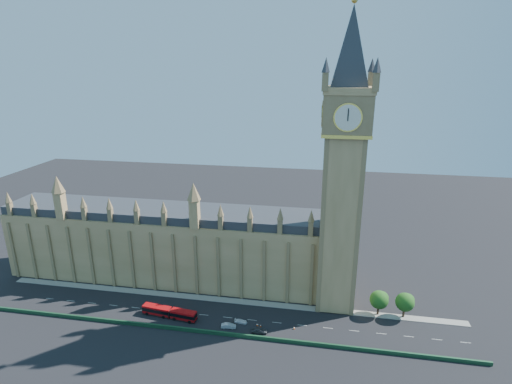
% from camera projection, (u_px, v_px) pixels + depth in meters
% --- Properties ---
extents(ground, '(400.00, 400.00, 0.00)m').
position_uv_depth(ground, '(216.00, 316.00, 129.73)').
color(ground, black).
rests_on(ground, ground).
extents(palace_westminster, '(120.00, 20.00, 28.00)m').
position_uv_depth(palace_westminster, '(166.00, 243.00, 150.27)').
color(palace_westminster, '#9B7D4B').
rests_on(palace_westminster, ground).
extents(elizabeth_tower, '(20.59, 20.59, 105.00)m').
position_uv_depth(elizabeth_tower, '(345.00, 146.00, 120.21)').
color(elizabeth_tower, '#9B7D4B').
rests_on(elizabeth_tower, ground).
extents(bridge_parapet, '(160.00, 0.60, 1.20)m').
position_uv_depth(bridge_parapet, '(208.00, 332.00, 121.09)').
color(bridge_parapet, '#1E4C2D').
rests_on(bridge_parapet, ground).
extents(kerb_north, '(160.00, 3.00, 0.16)m').
position_uv_depth(kerb_north, '(223.00, 300.00, 138.62)').
color(kerb_north, gray).
rests_on(kerb_north, ground).
extents(tree_east_near, '(6.00, 6.00, 8.50)m').
position_uv_depth(tree_east_near, '(380.00, 299.00, 128.99)').
color(tree_east_near, '#382619').
rests_on(tree_east_near, ground).
extents(tree_east_far, '(6.00, 6.00, 8.50)m').
position_uv_depth(tree_east_far, '(406.00, 302.00, 127.69)').
color(tree_east_far, '#382619').
rests_on(tree_east_far, ground).
extents(red_bus, '(18.66, 4.86, 3.14)m').
position_uv_depth(red_bus, '(169.00, 312.00, 128.84)').
color(red_bus, '#AE0B0E').
rests_on(red_bus, ground).
extents(car_grey, '(4.95, 2.30, 1.64)m').
position_uv_depth(car_grey, '(259.00, 331.00, 121.36)').
color(car_grey, '#3A3D41').
rests_on(car_grey, ground).
extents(car_silver, '(4.73, 2.07, 1.51)m').
position_uv_depth(car_silver, '(229.00, 326.00, 123.71)').
color(car_silver, '#B8BCC0').
rests_on(car_silver, ground).
extents(car_white, '(4.08, 1.77, 1.17)m').
position_uv_depth(car_white, '(241.00, 321.00, 126.12)').
color(car_white, white).
rests_on(car_white, ground).
extents(cone_a, '(0.56, 0.56, 0.73)m').
position_uv_depth(cone_a, '(258.00, 325.00, 124.77)').
color(cone_a, black).
rests_on(cone_a, ground).
extents(cone_b, '(0.54, 0.54, 0.75)m').
position_uv_depth(cone_b, '(257.00, 325.00, 124.91)').
color(cone_b, black).
rests_on(cone_b, ground).
extents(cone_c, '(0.65, 0.65, 0.80)m').
position_uv_depth(cone_c, '(261.00, 326.00, 124.33)').
color(cone_c, black).
rests_on(cone_c, ground).
extents(cone_d, '(0.54, 0.54, 0.77)m').
position_uv_depth(cone_d, '(294.00, 328.00, 123.25)').
color(cone_d, black).
rests_on(cone_d, ground).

